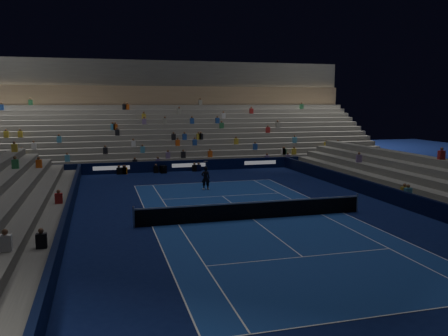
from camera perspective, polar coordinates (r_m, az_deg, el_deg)
name	(u,v)px	position (r m, az deg, el deg)	size (l,w,h in m)	color
ground	(253,219)	(25.26, 3.60, -6.38)	(90.00, 90.00, 0.00)	#0B1545
court_surface	(253,219)	(25.26, 3.60, -6.37)	(10.97, 23.77, 0.01)	navy
sponsor_barrier_far	(189,165)	(42.78, -4.40, 0.32)	(44.00, 0.25, 1.00)	black
sponsor_barrier_east	(406,200)	(29.67, 21.68, -3.76)	(0.25, 37.00, 1.00)	black
sponsor_barrier_west	(65,223)	(23.92, -19.11, -6.42)	(0.25, 37.00, 1.00)	black
grandstand_main	(173,129)	(51.73, -6.41, 4.86)	(44.00, 15.20, 11.20)	gray
tennis_net	(253,210)	(25.14, 3.61, -5.26)	(12.90, 0.10, 1.10)	#B2B2B7
tennis_player	(206,178)	(33.48, -2.30, -1.26)	(0.62, 0.41, 1.70)	black
broadcast_camera	(163,169)	(41.67, -7.56, -0.16)	(0.62, 1.02, 0.67)	black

